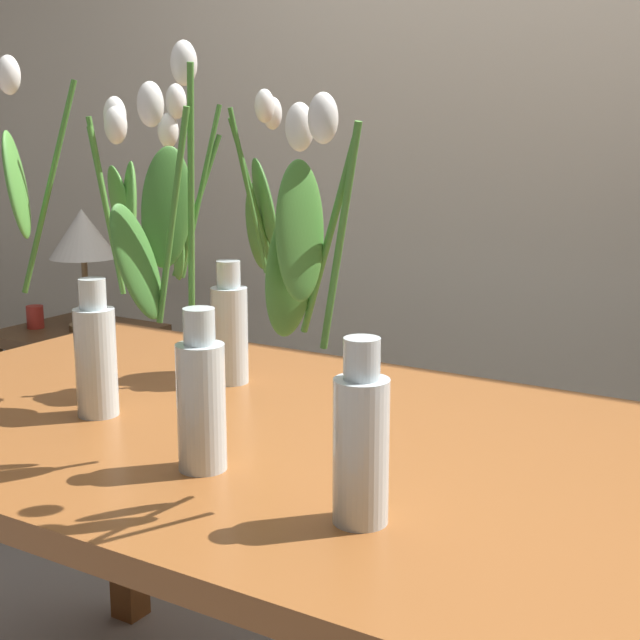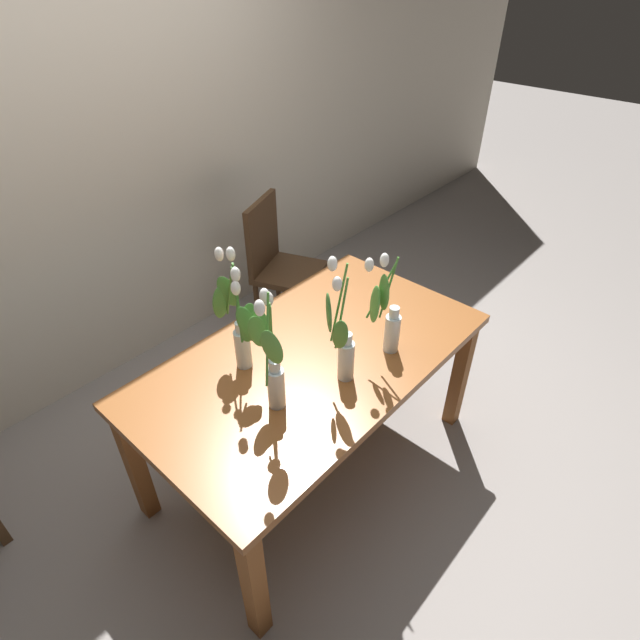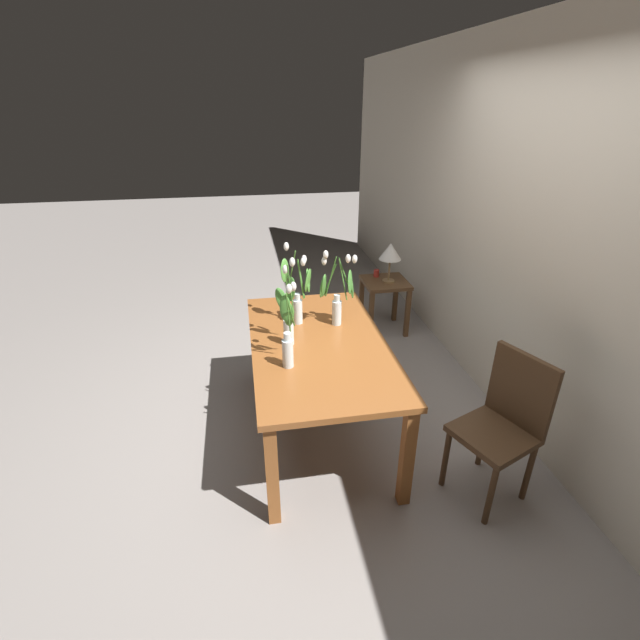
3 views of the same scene
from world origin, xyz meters
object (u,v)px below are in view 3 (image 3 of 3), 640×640
object	(u,v)px
tulip_vase_2	(298,295)
table_lamp	(390,252)
tulip_vase_1	(288,317)
side_table	(385,292)
dining_table	(319,354)
tulip_vase_3	(337,296)
dining_chair	(504,420)
tulip_vase_0	(288,338)
pillar_candle	(376,273)

from	to	relation	value
tulip_vase_2	table_lamp	size ratio (longest dim) A/B	1.45
tulip_vase_2	tulip_vase_1	bearing A→B (deg)	-20.51
tulip_vase_1	side_table	bearing A→B (deg)	141.55
tulip_vase_1	table_lamp	distance (m)	1.82
tulip_vase_1	tulip_vase_2	bearing A→B (deg)	159.49
dining_table	tulip_vase_3	size ratio (longest dim) A/B	2.95
tulip_vase_3	side_table	size ratio (longest dim) A/B	0.99
tulip_vase_2	side_table	size ratio (longest dim) A/B	1.05
dining_chair	tulip_vase_0	bearing A→B (deg)	-112.34
side_table	pillar_candle	distance (m)	0.21
tulip_vase_0	dining_chair	bearing A→B (deg)	67.66
pillar_candle	dining_chair	bearing A→B (deg)	2.36
tulip_vase_0	side_table	bearing A→B (deg)	145.45
tulip_vase_2	side_table	world-z (taller)	tulip_vase_2
dining_table	dining_chair	world-z (taller)	dining_chair
tulip_vase_1	tulip_vase_3	size ratio (longest dim) A/B	1.08
tulip_vase_3	table_lamp	xyz separation A→B (m)	(-1.19, 0.78, -0.10)
tulip_vase_0	table_lamp	size ratio (longest dim) A/B	1.28
tulip_vase_2	table_lamp	xyz separation A→B (m)	(-1.12, 1.05, -0.10)
tulip_vase_1	pillar_candle	distance (m)	1.92
side_table	pillar_candle	bearing A→B (deg)	-155.02
tulip_vase_1	tulip_vase_3	world-z (taller)	tulip_vase_1
tulip_vase_1	dining_chair	distance (m)	1.45
tulip_vase_0	table_lamp	bearing A→B (deg)	144.52
tulip_vase_1	tulip_vase_3	distance (m)	0.43
dining_chair	table_lamp	world-z (taller)	table_lamp
tulip_vase_3	tulip_vase_0	bearing A→B (deg)	-40.06
table_lamp	pillar_candle	bearing A→B (deg)	-153.23
dining_table	tulip_vase_1	xyz separation A→B (m)	(-0.03, -0.20, 0.28)
table_lamp	pillar_candle	distance (m)	0.32
dining_table	side_table	bearing A→B (deg)	147.31
tulip_vase_1	table_lamp	xyz separation A→B (m)	(-1.40, 1.16, -0.07)
dining_chair	pillar_candle	world-z (taller)	dining_chair
dining_table	tulip_vase_2	xyz separation A→B (m)	(-0.32, -0.09, 0.31)
dining_table	tulip_vase_0	distance (m)	0.42
tulip_vase_2	side_table	distance (m)	1.63
tulip_vase_0	dining_table	bearing A→B (deg)	135.41
pillar_candle	table_lamp	bearing A→B (deg)	26.77
dining_chair	table_lamp	bearing A→B (deg)	-179.59
tulip_vase_0	tulip_vase_1	size ratio (longest dim) A/B	0.87
tulip_vase_2	side_table	xyz separation A→B (m)	(-1.15, 1.03, -0.52)
tulip_vase_0	table_lamp	xyz separation A→B (m)	(-1.66, 1.19, -0.06)
tulip_vase_2	tulip_vase_3	world-z (taller)	tulip_vase_2
table_lamp	tulip_vase_3	bearing A→B (deg)	-33.48
dining_table	tulip_vase_1	distance (m)	0.34
tulip_vase_2	tulip_vase_3	size ratio (longest dim) A/B	1.07
tulip_vase_2	pillar_candle	bearing A→B (deg)	142.75
dining_table	pillar_candle	bearing A→B (deg)	151.10
dining_table	pillar_candle	world-z (taller)	dining_table
table_lamp	side_table	bearing A→B (deg)	-146.12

